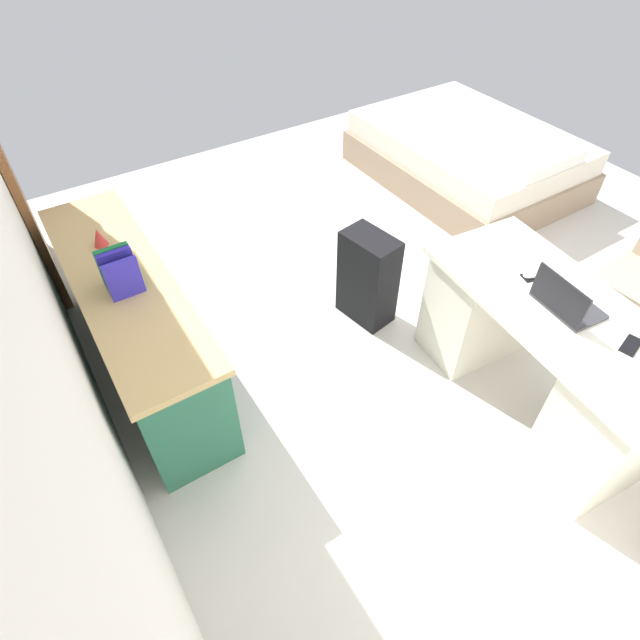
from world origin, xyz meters
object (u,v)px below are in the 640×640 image
object	(u,v)px
bed	(467,156)
cell_phone_near_laptop	(631,345)
credenza	(137,325)
suitcase_black	(368,278)
laptop	(565,302)
computer_mouse	(531,274)
figurine_small	(99,237)
desk	(541,355)
cell_phone_by_mouse	(535,276)

from	to	relation	value
bed	cell_phone_near_laptop	distance (m)	2.83
bed	cell_phone_near_laptop	world-z (taller)	cell_phone_near_laptop
credenza	suitcase_black	bearing A→B (deg)	-103.85
laptop	credenza	bearing A→B (deg)	50.71
laptop	computer_mouse	bearing A→B (deg)	-14.51
computer_mouse	cell_phone_near_laptop	distance (m)	0.59
computer_mouse	cell_phone_near_laptop	xyz separation A→B (m)	(-0.59, 0.00, -0.01)
credenza	figurine_small	bearing A→B (deg)	0.26
bed	figurine_small	size ratio (longest dim) A/B	17.34
bed	credenza	bearing A→B (deg)	100.83
suitcase_black	laptop	bearing A→B (deg)	-172.14
suitcase_black	computer_mouse	bearing A→B (deg)	-163.48
credenza	cell_phone_near_laptop	size ratio (longest dim) A/B	13.24
laptop	figurine_small	xyz separation A→B (m)	(1.78, 1.76, -0.02)
desk	bed	world-z (taller)	desk
bed	cell_phone_near_laptop	xyz separation A→B (m)	(-2.39, 1.42, 0.51)
bed	computer_mouse	bearing A→B (deg)	141.74
suitcase_black	figurine_small	size ratio (longest dim) A/B	5.86
cell_phone_by_mouse	credenza	bearing A→B (deg)	70.95
desk	bed	xyz separation A→B (m)	(2.05, -1.47, -0.15)
computer_mouse	suitcase_black	bearing A→B (deg)	31.77
suitcase_black	cell_phone_by_mouse	size ratio (longest dim) A/B	4.74
credenza	computer_mouse	distance (m)	2.21
bed	laptop	bearing A→B (deg)	144.13
bed	cell_phone_by_mouse	world-z (taller)	cell_phone_by_mouse
credenza	bed	size ratio (longest dim) A/B	0.94
desk	computer_mouse	distance (m)	0.45
computer_mouse	figurine_small	distance (m)	2.37
cell_phone_by_mouse	figurine_small	bearing A→B (deg)	64.13
credenza	desk	bearing A→B (deg)	-128.89
suitcase_black	figurine_small	xyz separation A→B (m)	(0.69, 1.41, 0.46)
desk	suitcase_black	size ratio (longest dim) A/B	2.32
figurine_small	credenza	bearing A→B (deg)	-179.74
laptop	computer_mouse	size ratio (longest dim) A/B	3.30
laptop	cell_phone_near_laptop	xyz separation A→B (m)	(-0.33, -0.07, -0.04)
cell_phone_by_mouse	bed	bearing A→B (deg)	-23.74
suitcase_black	figurine_small	bearing A→B (deg)	54.27
laptop	computer_mouse	world-z (taller)	laptop
laptop	cell_phone_by_mouse	bearing A→B (deg)	-18.42
desk	cell_phone_by_mouse	distance (m)	0.44
desk	cell_phone_by_mouse	xyz separation A→B (m)	(0.24, -0.06, 0.36)
credenza	cell_phone_by_mouse	xyz separation A→B (m)	(-1.20, -1.84, 0.39)
bed	cell_phone_near_laptop	bearing A→B (deg)	149.26
suitcase_black	laptop	size ratio (longest dim) A/B	1.96
bed	suitcase_black	bearing A→B (deg)	117.84
cell_phone_by_mouse	figurine_small	world-z (taller)	figurine_small
credenza	suitcase_black	size ratio (longest dim) A/B	2.79
laptop	cell_phone_by_mouse	size ratio (longest dim) A/B	2.42
bed	laptop	xyz separation A→B (m)	(-2.06, 1.49, 0.56)
credenza	laptop	xyz separation A→B (m)	(-1.44, -1.76, 0.44)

